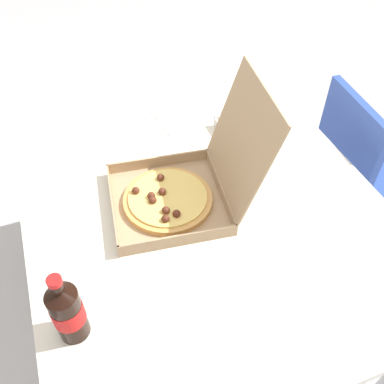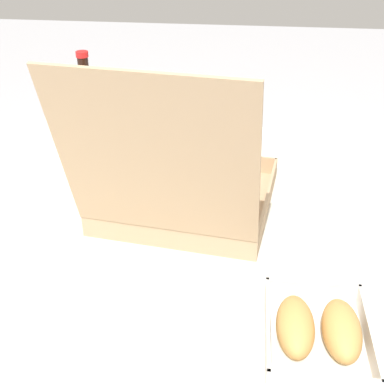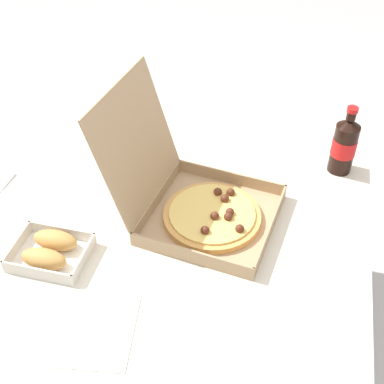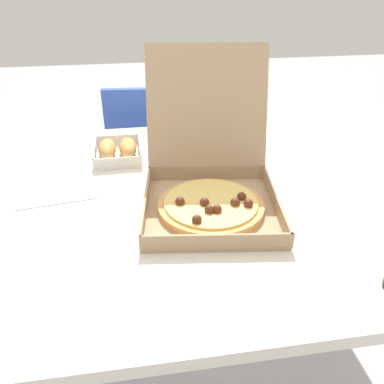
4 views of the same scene
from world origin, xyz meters
The scene contains 4 objects.
dining_table centered at (0.00, 0.00, 0.65)m, with size 1.34×1.06×0.71m.
pizza_box_open centered at (0.02, -0.06, 0.76)m, with size 0.39×0.48×0.37m.
bread_side_box centered at (-0.22, 0.27, 0.74)m, with size 0.15×0.19×0.06m.
cola_bottle centered at (0.33, -0.44, 0.81)m, with size 0.07×0.07×0.22m.
Camera 2 is at (-0.10, 0.84, 1.29)m, focal length 48.54 mm.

